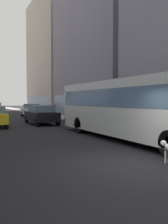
% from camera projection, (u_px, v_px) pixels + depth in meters
% --- Properties ---
extents(sidewalk_right, '(2.40, 110.00, 0.15)m').
position_uv_depth(sidewalk_right, '(33.00, 112.00, 42.02)').
color(sidewalk_right, gray).
rests_on(sidewalk_right, ground).
extents(building_right_mid, '(9.33, 16.26, 24.52)m').
position_uv_depth(building_right_mid, '(110.00, 18.00, 31.59)').
color(building_right_mid, slate).
rests_on(building_right_mid, ground).
extents(building_right_far, '(8.99, 15.92, 20.70)m').
position_uv_depth(building_right_far, '(60.00, 56.00, 47.30)').
color(building_right_far, '#B2A893').
rests_on(building_right_far, ground).
extents(transit_bus, '(2.78, 11.53, 3.05)m').
position_uv_depth(transit_bus, '(128.00, 105.00, 13.14)').
color(transit_bus, silver).
rests_on(transit_bus, ground).
extents(car_white_van, '(1.78, 3.98, 1.62)m').
position_uv_depth(car_white_van, '(32.00, 110.00, 31.08)').
color(car_white_van, silver).
rests_on(car_white_van, ground).
extents(car_black_suv, '(1.93, 4.33, 1.62)m').
position_uv_depth(car_black_suv, '(42.00, 115.00, 21.65)').
color(car_black_suv, black).
rests_on(car_black_suv, ground).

